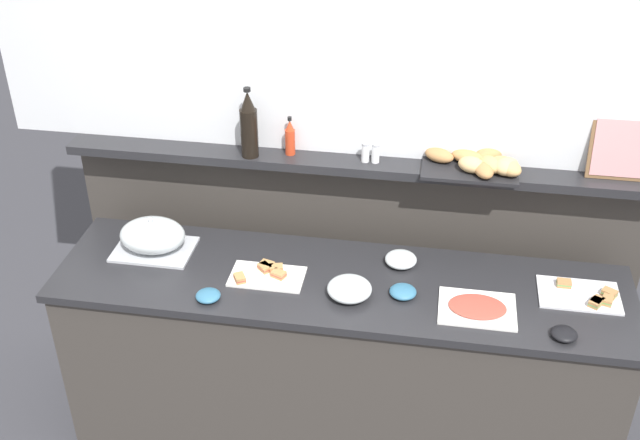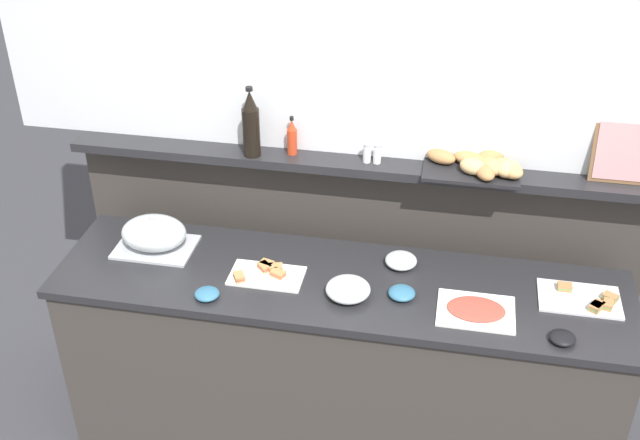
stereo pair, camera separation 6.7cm
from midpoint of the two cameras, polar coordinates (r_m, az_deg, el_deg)
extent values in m
plane|color=#38383D|center=(4.27, 3.11, -9.91)|extent=(12.00, 12.00, 0.00)
cube|color=#3D3833|center=(3.52, 1.90, -10.87)|extent=(2.35, 0.57, 0.90)
cube|color=#232326|center=(3.22, 2.05, -4.75)|extent=(2.39, 0.61, 0.03)
cube|color=#3D3833|center=(3.78, 3.13, -4.04)|extent=(2.58, 0.08, 1.25)
cube|color=#232326|center=(3.40, 3.32, 4.28)|extent=(2.58, 0.22, 0.04)
cube|color=silver|center=(3.21, 3.89, 15.60)|extent=(3.18, 0.08, 1.31)
cube|color=white|center=(3.23, -3.33, -4.11)|extent=(0.31, 0.18, 0.01)
cube|color=#B7844C|center=(3.26, -3.50, -3.56)|extent=(0.07, 0.07, 0.01)
cube|color=#B24738|center=(3.26, -3.50, -3.44)|extent=(0.07, 0.07, 0.01)
cube|color=#B7844C|center=(3.25, -3.51, -3.33)|extent=(0.07, 0.07, 0.01)
cube|color=#B7844C|center=(3.28, -3.33, -3.37)|extent=(0.07, 0.06, 0.01)
cube|color=#B24738|center=(3.27, -3.33, -3.26)|extent=(0.07, 0.06, 0.01)
cube|color=#B7844C|center=(3.27, -3.34, -3.14)|extent=(0.07, 0.06, 0.01)
cube|color=#B7844C|center=(3.22, -2.50, -4.07)|extent=(0.07, 0.06, 0.01)
cube|color=#B24738|center=(3.21, -2.50, -3.95)|extent=(0.07, 0.06, 0.01)
cube|color=#B7844C|center=(3.21, -2.50, -3.84)|extent=(0.07, 0.06, 0.01)
cube|color=#B7844C|center=(3.21, -5.35, -4.29)|extent=(0.06, 0.07, 0.01)
cube|color=#B24738|center=(3.21, -5.35, -4.18)|extent=(0.06, 0.07, 0.01)
cube|color=#B7844C|center=(3.20, -5.36, -4.06)|extent=(0.06, 0.07, 0.01)
cube|color=#B7844C|center=(3.25, -2.66, -3.62)|extent=(0.06, 0.05, 0.01)
cube|color=#B24738|center=(3.25, -2.67, -3.51)|extent=(0.06, 0.05, 0.01)
cube|color=#B7844C|center=(3.24, -2.67, -3.39)|extent=(0.06, 0.05, 0.01)
cube|color=silver|center=(3.28, 19.03, -5.49)|extent=(0.32, 0.21, 0.01)
cube|color=#AD7A47|center=(3.24, 20.20, -6.05)|extent=(0.07, 0.07, 0.01)
cube|color=#66994C|center=(3.24, 20.22, -5.94)|extent=(0.07, 0.07, 0.01)
cube|color=#AD7A47|center=(3.23, 20.25, -5.83)|extent=(0.07, 0.07, 0.01)
cube|color=#AD7A47|center=(3.30, 18.03, -4.80)|extent=(0.06, 0.04, 0.01)
cube|color=#66994C|center=(3.30, 18.05, -4.69)|extent=(0.06, 0.04, 0.01)
cube|color=#AD7A47|center=(3.30, 18.07, -4.57)|extent=(0.06, 0.04, 0.01)
cube|color=#AD7A47|center=(3.31, 21.03, -5.43)|extent=(0.07, 0.06, 0.01)
cube|color=#66994C|center=(3.30, 21.05, -5.32)|extent=(0.07, 0.06, 0.01)
cube|color=#AD7A47|center=(3.30, 21.08, -5.21)|extent=(0.07, 0.06, 0.01)
cube|color=#AD7A47|center=(3.24, 20.09, -6.13)|extent=(0.06, 0.07, 0.01)
cube|color=#66994C|center=(3.23, 20.12, -6.01)|extent=(0.06, 0.07, 0.01)
cube|color=#AD7A47|center=(3.23, 20.14, -5.90)|extent=(0.06, 0.07, 0.01)
cube|color=#AD7A47|center=(3.26, 20.88, -5.93)|extent=(0.06, 0.07, 0.01)
cube|color=#66994C|center=(3.26, 20.91, -5.82)|extent=(0.06, 0.07, 0.01)
cube|color=#AD7A47|center=(3.26, 20.94, -5.71)|extent=(0.06, 0.07, 0.01)
cube|color=white|center=(3.11, 11.96, -6.56)|extent=(0.30, 0.23, 0.01)
ellipsoid|color=#B24738|center=(3.10, 11.99, -6.40)|extent=(0.23, 0.16, 0.01)
cube|color=#B7BABF|center=(3.47, -11.41, -1.96)|extent=(0.34, 0.24, 0.01)
ellipsoid|color=silver|center=(3.43, -11.54, -0.93)|extent=(0.28, 0.23, 0.14)
sphere|color=#B7BABF|center=(3.39, -11.68, 0.18)|extent=(0.02, 0.02, 0.02)
ellipsoid|color=silver|center=(3.11, 2.69, -5.09)|extent=(0.18, 0.18, 0.07)
ellipsoid|color=white|center=(3.12, 2.69, -5.28)|extent=(0.14, 0.14, 0.04)
ellipsoid|color=silver|center=(3.30, 6.54, -2.97)|extent=(0.13, 0.13, 0.05)
ellipsoid|color=#F28C4C|center=(3.31, 6.53, -3.11)|extent=(0.11, 0.11, 0.03)
ellipsoid|color=black|center=(3.05, 17.96, -8.22)|extent=(0.10, 0.10, 0.03)
ellipsoid|color=teal|center=(3.14, -7.68, -5.40)|extent=(0.10, 0.10, 0.03)
ellipsoid|color=teal|center=(3.13, 6.63, -5.34)|extent=(0.11, 0.11, 0.04)
cylinder|color=red|center=(3.39, -1.49, 5.76)|extent=(0.04, 0.04, 0.12)
cone|color=red|center=(3.36, -1.51, 6.98)|extent=(0.04, 0.04, 0.04)
cylinder|color=black|center=(3.35, -1.52, 7.45)|extent=(0.02, 0.02, 0.02)
cylinder|color=black|center=(3.37, -4.49, 6.42)|extent=(0.08, 0.08, 0.22)
cone|color=black|center=(3.31, -4.60, 8.76)|extent=(0.06, 0.06, 0.08)
cylinder|color=black|center=(3.29, -4.64, 9.56)|extent=(0.03, 0.03, 0.02)
cylinder|color=white|center=(3.34, 4.04, 4.85)|extent=(0.03, 0.03, 0.08)
cylinder|color=#B7BABF|center=(3.32, 4.07, 5.51)|extent=(0.03, 0.03, 0.01)
cylinder|color=white|center=(3.34, 4.79, 4.78)|extent=(0.03, 0.03, 0.08)
cylinder|color=#B7BABF|center=(3.32, 4.83, 5.44)|extent=(0.03, 0.03, 0.01)
cube|color=black|center=(3.34, 11.59, 3.65)|extent=(0.40, 0.26, 0.02)
ellipsoid|color=tan|center=(3.30, 14.17, 3.69)|extent=(0.17, 0.18, 0.07)
ellipsoid|color=#AD7A47|center=(3.26, 12.56, 3.47)|extent=(0.11, 0.15, 0.05)
ellipsoid|color=#B7844C|center=(3.35, 11.48, 4.43)|extent=(0.16, 0.12, 0.05)
ellipsoid|color=tan|center=(3.28, 11.73, 3.86)|extent=(0.14, 0.13, 0.06)
ellipsoid|color=tan|center=(3.30, 13.07, 3.83)|extent=(0.13, 0.14, 0.06)
ellipsoid|color=#AD7A47|center=(3.35, 9.44, 4.60)|extent=(0.15, 0.13, 0.05)
ellipsoid|color=#AD7A47|center=(3.39, 13.05, 4.60)|extent=(0.17, 0.16, 0.06)
ellipsoid|color=tan|center=(3.29, 14.19, 3.68)|extent=(0.14, 0.15, 0.07)
cube|color=brown|center=(3.39, 21.82, 4.68)|extent=(0.24, 0.07, 0.26)
cube|color=#CC8C8C|center=(3.39, 21.84, 4.65)|extent=(0.21, 0.06, 0.23)
camera|label=1|loc=(0.03, -89.40, 0.38)|focal=43.65mm
camera|label=2|loc=(0.03, 90.60, -0.38)|focal=43.65mm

